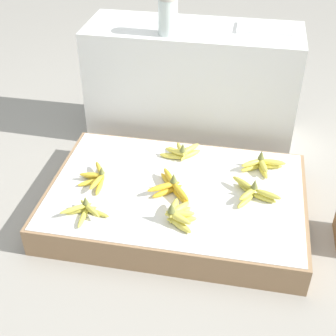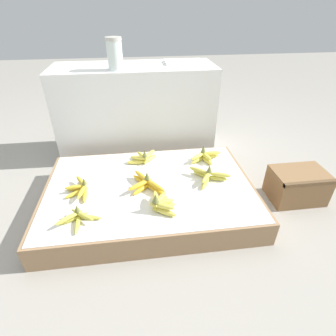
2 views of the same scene
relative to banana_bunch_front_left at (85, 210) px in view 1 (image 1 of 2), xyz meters
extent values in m
plane|color=gray|center=(0.37, 0.26, -0.18)|extent=(10.00, 10.00, 0.00)
cube|color=#997551|center=(0.37, 0.26, -0.10)|extent=(1.24, 0.83, 0.15)
cube|color=silver|center=(0.37, 0.26, -0.03)|extent=(1.20, 0.80, 0.00)
cube|color=white|center=(0.33, 1.00, 0.17)|extent=(1.20, 0.43, 0.68)
ellipsoid|color=gold|center=(-0.03, 0.01, -0.01)|extent=(0.14, 0.09, 0.02)
ellipsoid|color=gold|center=(0.00, -0.03, -0.01)|extent=(0.03, 0.15, 0.02)
ellipsoid|color=gold|center=(0.04, 0.01, -0.01)|extent=(0.15, 0.06, 0.02)
ellipsoid|color=gold|center=(-0.04, -0.01, 0.01)|extent=(0.13, 0.11, 0.02)
ellipsoid|color=gold|center=(0.02, 0.00, 0.01)|extent=(0.13, 0.11, 0.02)
cone|color=olive|center=(0.00, 0.02, 0.04)|extent=(0.03, 0.03, 0.04)
ellipsoid|color=#DBCC4C|center=(0.43, 0.00, -0.01)|extent=(0.13, 0.10, 0.03)
ellipsoid|color=#DBCC4C|center=(0.44, 0.03, -0.01)|extent=(0.14, 0.06, 0.03)
ellipsoid|color=#DBCC4C|center=(0.42, 0.06, -0.01)|extent=(0.10, 0.13, 0.03)
ellipsoid|color=#DBCC4C|center=(0.39, 0.07, -0.01)|extent=(0.04, 0.13, 0.03)
ellipsoid|color=#DBCC4C|center=(0.42, 0.01, 0.02)|extent=(0.13, 0.09, 0.03)
ellipsoid|color=#DBCC4C|center=(0.43, 0.03, 0.02)|extent=(0.14, 0.06, 0.03)
ellipsoid|color=#DBCC4C|center=(0.42, 0.06, 0.02)|extent=(0.10, 0.13, 0.03)
ellipsoid|color=#DBCC4C|center=(0.39, 0.07, 0.02)|extent=(0.04, 0.13, 0.03)
cone|color=olive|center=(0.39, 0.02, 0.06)|extent=(0.04, 0.04, 0.05)
ellipsoid|color=gold|center=(-0.01, 0.29, -0.01)|extent=(0.07, 0.12, 0.02)
ellipsoid|color=gold|center=(-0.05, 0.26, -0.01)|extent=(0.12, 0.04, 0.02)
ellipsoid|color=gold|center=(-0.05, 0.21, -0.01)|extent=(0.11, 0.09, 0.02)
ellipsoid|color=gold|center=(0.01, 0.19, -0.01)|extent=(0.03, 0.12, 0.02)
ellipsoid|color=gold|center=(-0.03, 0.30, 0.01)|extent=(0.08, 0.12, 0.02)
ellipsoid|color=gold|center=(-0.05, 0.24, 0.01)|extent=(0.12, 0.04, 0.02)
ellipsoid|color=gold|center=(-0.01, 0.19, 0.01)|extent=(0.05, 0.12, 0.02)
cone|color=olive|center=(0.00, 0.25, 0.04)|extent=(0.03, 0.03, 0.04)
ellipsoid|color=gold|center=(0.33, 0.28, -0.01)|extent=(0.12, 0.15, 0.03)
ellipsoid|color=gold|center=(0.34, 0.22, -0.01)|extent=(0.14, 0.13, 0.03)
ellipsoid|color=gold|center=(0.40, 0.20, -0.01)|extent=(0.13, 0.15, 0.03)
ellipsoid|color=gold|center=(0.34, 0.28, 0.02)|extent=(0.11, 0.16, 0.03)
ellipsoid|color=gold|center=(0.32, 0.21, 0.02)|extent=(0.15, 0.12, 0.03)
ellipsoid|color=gold|center=(0.40, 0.19, 0.02)|extent=(0.13, 0.15, 0.03)
cone|color=olive|center=(0.36, 0.24, 0.06)|extent=(0.03, 0.03, 0.05)
ellipsoid|color=gold|center=(0.71, 0.31, -0.01)|extent=(0.11, 0.11, 0.03)
ellipsoid|color=gold|center=(0.71, 0.21, -0.01)|extent=(0.09, 0.12, 0.03)
ellipsoid|color=gold|center=(0.79, 0.25, -0.01)|extent=(0.13, 0.07, 0.03)
ellipsoid|color=gold|center=(0.69, 0.31, 0.02)|extent=(0.12, 0.10, 0.03)
ellipsoid|color=gold|center=(0.71, 0.23, 0.02)|extent=(0.10, 0.12, 0.03)
ellipsoid|color=gold|center=(0.81, 0.25, 0.02)|extent=(0.13, 0.07, 0.03)
cone|color=olive|center=(0.74, 0.27, 0.05)|extent=(0.03, 0.03, 0.04)
ellipsoid|color=#DBCC4C|center=(0.40, 0.54, -0.01)|extent=(0.11, 0.11, 0.03)
ellipsoid|color=#DBCC4C|center=(0.37, 0.54, -0.01)|extent=(0.04, 0.13, 0.03)
ellipsoid|color=#DBCC4C|center=(0.32, 0.54, -0.01)|extent=(0.11, 0.11, 0.03)
ellipsoid|color=#DBCC4C|center=(0.30, 0.51, -0.01)|extent=(0.13, 0.04, 0.03)
ellipsoid|color=#DBCC4C|center=(0.40, 0.55, 0.02)|extent=(0.10, 0.12, 0.03)
ellipsoid|color=#DBCC4C|center=(0.35, 0.53, 0.02)|extent=(0.08, 0.13, 0.03)
ellipsoid|color=#DBCC4C|center=(0.33, 0.51, 0.02)|extent=(0.13, 0.06, 0.03)
cone|color=olive|center=(0.36, 0.50, 0.06)|extent=(0.03, 0.03, 0.05)
ellipsoid|color=#DBCC4C|center=(0.72, 0.48, -0.01)|extent=(0.12, 0.10, 0.03)
ellipsoid|color=#DBCC4C|center=(0.78, 0.47, -0.01)|extent=(0.07, 0.13, 0.03)
ellipsoid|color=#DBCC4C|center=(0.81, 0.51, -0.01)|extent=(0.13, 0.04, 0.03)
ellipsoid|color=#DBCC4C|center=(0.72, 0.48, 0.02)|extent=(0.12, 0.10, 0.03)
ellipsoid|color=#DBCC4C|center=(0.78, 0.48, 0.02)|extent=(0.07, 0.13, 0.03)
ellipsoid|color=#DBCC4C|center=(0.82, 0.51, 0.02)|extent=(0.13, 0.03, 0.03)
cone|color=olive|center=(0.76, 0.51, 0.06)|extent=(0.03, 0.03, 0.05)
cylinder|color=silver|center=(0.21, 0.88, 0.60)|extent=(0.10, 0.10, 0.18)
cube|color=white|center=(0.71, 1.04, 0.52)|extent=(0.29, 0.18, 0.02)
camera|label=1|loc=(0.66, -1.48, 1.40)|focal=50.00mm
camera|label=2|loc=(0.32, -1.01, 0.91)|focal=28.00mm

